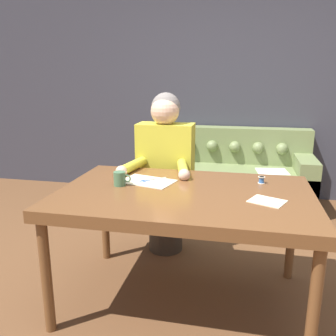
# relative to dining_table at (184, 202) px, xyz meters

# --- Properties ---
(ground_plane) EXTENTS (16.00, 16.00, 0.00)m
(ground_plane) POSITION_rel_dining_table_xyz_m (0.15, 0.02, -0.68)
(ground_plane) COLOR brown
(wall_back) EXTENTS (8.00, 0.06, 2.60)m
(wall_back) POSITION_rel_dining_table_xyz_m (0.15, 2.32, 0.62)
(wall_back) COLOR #383842
(wall_back) RESTS_ON ground_plane
(dining_table) EXTENTS (1.53, 0.99, 0.75)m
(dining_table) POSITION_rel_dining_table_xyz_m (0.00, 0.00, 0.00)
(dining_table) COLOR brown
(dining_table) RESTS_ON ground_plane
(couch) EXTENTS (1.69, 0.77, 0.85)m
(couch) POSITION_rel_dining_table_xyz_m (0.25, 1.93, -0.37)
(couch) COLOR olive
(couch) RESTS_ON ground_plane
(person) EXTENTS (0.52, 0.62, 1.31)m
(person) POSITION_rel_dining_table_xyz_m (-0.27, 0.67, -0.00)
(person) COLOR #33281E
(person) RESTS_ON ground_plane
(pattern_paper_main) EXTENTS (0.39, 0.31, 0.00)m
(pattern_paper_main) POSITION_rel_dining_table_xyz_m (-0.27, 0.15, 0.07)
(pattern_paper_main) COLOR beige
(pattern_paper_main) RESTS_ON dining_table
(pattern_paper_offcut) EXTENTS (0.23, 0.21, 0.00)m
(pattern_paper_offcut) POSITION_rel_dining_table_xyz_m (0.48, -0.09, 0.07)
(pattern_paper_offcut) COLOR beige
(pattern_paper_offcut) RESTS_ON dining_table
(scissors) EXTENTS (0.19, 0.16, 0.01)m
(scissors) POSITION_rel_dining_table_xyz_m (-0.27, 0.16, 0.07)
(scissors) COLOR silver
(scissors) RESTS_ON dining_table
(mug) EXTENTS (0.11, 0.08, 0.09)m
(mug) POSITION_rel_dining_table_xyz_m (-0.42, 0.03, 0.11)
(mug) COLOR #47704C
(mug) RESTS_ON dining_table
(thread_spool) EXTENTS (0.04, 0.04, 0.05)m
(thread_spool) POSITION_rel_dining_table_xyz_m (0.46, 0.26, 0.09)
(thread_spool) COLOR #3366B2
(thread_spool) RESTS_ON dining_table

